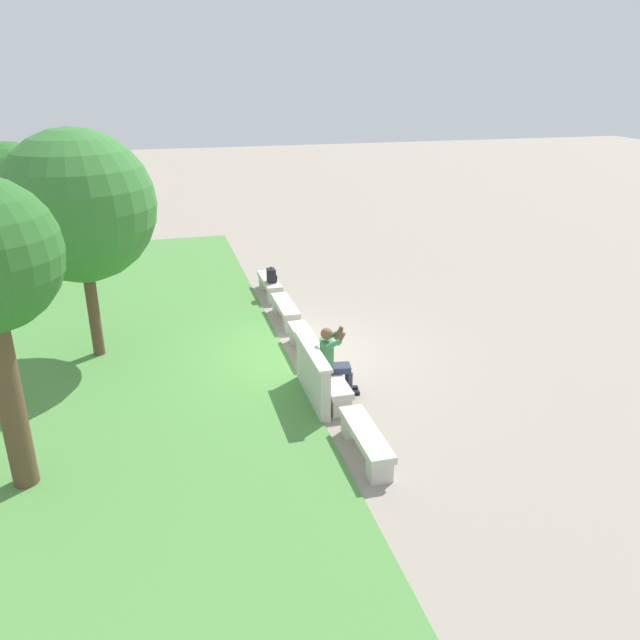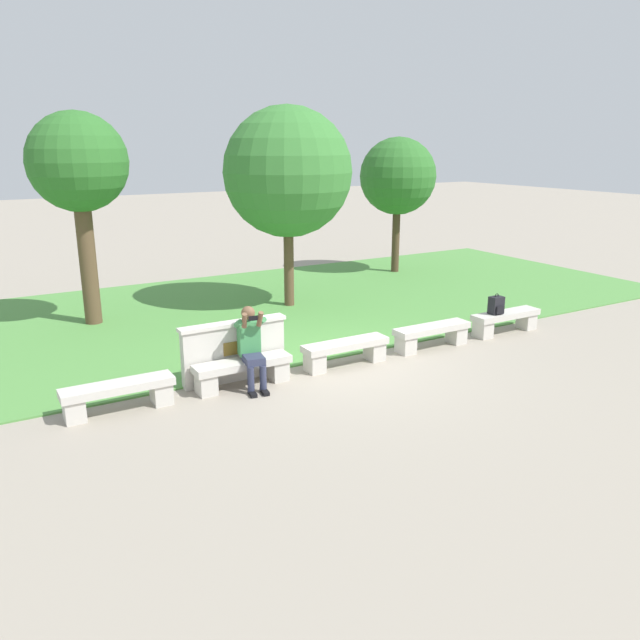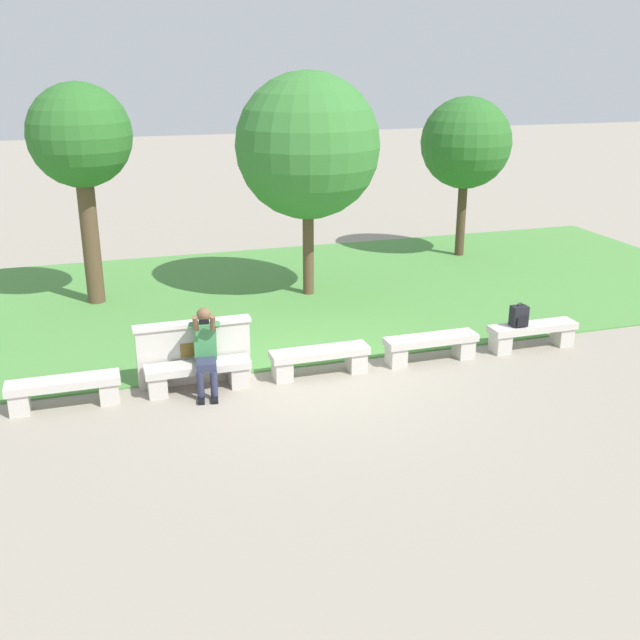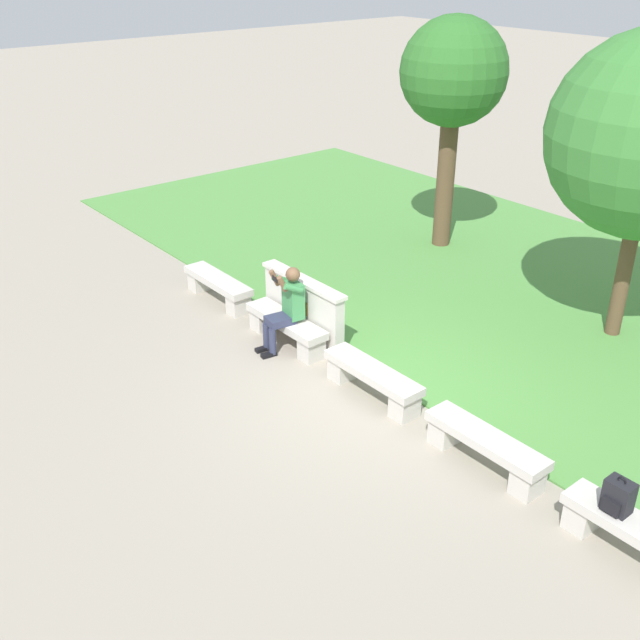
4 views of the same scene
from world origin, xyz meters
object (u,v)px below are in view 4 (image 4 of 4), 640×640
tree_left_background (454,76)px  bench_main (218,286)px  person_photographer (286,305)px  bench_end (639,538)px  bench_near (286,327)px  backpack (618,497)px  bench_far (485,446)px  bench_mid (372,378)px

tree_left_background → bench_main: bearing=-96.9°
person_photographer → bench_end: bearing=0.8°
bench_main → bench_near: same height
bench_end → bench_main: bearing=180.0°
bench_near → tree_left_background: 6.02m
bench_end → backpack: size_ratio=3.78×
bench_far → tree_left_background: size_ratio=0.36×
bench_mid → person_photographer: person_photographer is taller
bench_far → bench_end: size_ratio=1.00×
tree_left_background → bench_end: bearing=-34.5°
bench_end → person_photographer: bearing=-179.2°
bench_main → backpack: size_ratio=3.78×
bench_near → person_photographer: (0.12, -0.08, 0.45)m
bench_mid → bench_end: bearing=0.0°
bench_far → backpack: bearing=-0.1°
bench_main → bench_far: size_ratio=1.00×
bench_main → bench_far: (5.91, 0.00, 0.00)m
bench_near → bench_end: 5.91m
bench_far → bench_end: 1.97m
bench_far → person_photographer: bearing=-178.8°
bench_mid → backpack: bearing=-0.0°
backpack → tree_left_background: size_ratio=0.10×
bench_end → tree_left_background: size_ratio=0.36×
backpack → bench_end: bearing=0.4°
bench_far → tree_left_background: 7.90m
bench_far → bench_end: bearing=0.0°
bench_main → bench_near: (1.97, 0.00, 0.00)m
bench_main → bench_near: 1.97m
bench_mid → backpack: (3.64, -0.00, 0.34)m
bench_mid → tree_left_background: 6.74m
bench_end → backpack: (-0.30, -0.00, 0.34)m
bench_near → person_photographer: size_ratio=1.22×
bench_mid → bench_near: bearing=180.0°
bench_main → bench_end: 7.87m
bench_end → tree_left_background: bearing=145.5°
bench_mid → bench_main: bearing=180.0°
person_photographer → backpack: bearing=0.8°
tree_left_background → backpack: bearing=-35.6°
person_photographer → bench_far: bearing=1.2°
bench_mid → bench_far: bearing=0.0°
bench_far → tree_left_background: bearing=136.7°
bench_far → tree_left_background: (-5.30, 4.99, 3.07)m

